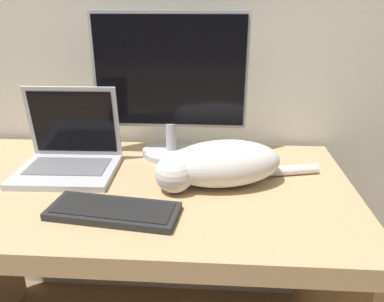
{
  "coord_description": "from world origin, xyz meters",
  "views": [
    {
      "loc": [
        0.25,
        -0.66,
        1.3
      ],
      "look_at": [
        0.19,
        0.33,
        0.89
      ],
      "focal_mm": 35.0,
      "sensor_mm": 36.0,
      "label": 1
    }
  ],
  "objects_px": {
    "laptop": "(69,155)",
    "cat": "(219,164)",
    "monitor": "(170,84)",
    "external_keyboard": "(113,211)"
  },
  "relations": [
    {
      "from": "monitor",
      "to": "external_keyboard",
      "type": "height_order",
      "value": "monitor"
    },
    {
      "from": "external_keyboard",
      "to": "cat",
      "type": "distance_m",
      "value": 0.34
    },
    {
      "from": "monitor",
      "to": "external_keyboard",
      "type": "distance_m",
      "value": 0.51
    },
    {
      "from": "monitor",
      "to": "cat",
      "type": "relative_size",
      "value": 1.04
    },
    {
      "from": "laptop",
      "to": "cat",
      "type": "bearing_deg",
      "value": -10.47
    },
    {
      "from": "laptop",
      "to": "cat",
      "type": "xyz_separation_m",
      "value": [
        0.5,
        -0.08,
        0.02
      ]
    },
    {
      "from": "monitor",
      "to": "laptop",
      "type": "bearing_deg",
      "value": -153.7
    },
    {
      "from": "laptop",
      "to": "external_keyboard",
      "type": "distance_m",
      "value": 0.35
    },
    {
      "from": "laptop",
      "to": "monitor",
      "type": "bearing_deg",
      "value": 24.85
    },
    {
      "from": "external_keyboard",
      "to": "laptop",
      "type": "bearing_deg",
      "value": 135.96
    }
  ]
}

